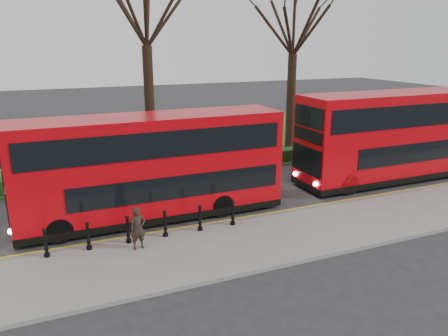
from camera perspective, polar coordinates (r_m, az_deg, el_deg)
name	(u,v)px	position (r m, az deg, el deg)	size (l,w,h in m)	color
ground	(164,225)	(18.30, -7.79, -7.42)	(120.00, 120.00, 0.00)	#28282B
pavement	(187,255)	(15.67, -4.80, -11.25)	(60.00, 4.00, 0.15)	gray
kerb	(171,233)	(17.39, -6.91, -8.42)	(60.00, 0.25, 0.16)	slate
grass_verge	(108,147)	(32.36, -14.95, 2.65)	(60.00, 18.00, 0.06)	#1A4717
hedge	(131,172)	(24.43, -12.11, -0.57)	(60.00, 0.90, 0.80)	black
yellow_line_outer	(169,232)	(17.68, -7.18, -8.25)	(60.00, 0.10, 0.01)	yellow
yellow_line_inner	(168,230)	(17.86, -7.36, -8.00)	(60.00, 0.10, 0.01)	yellow
tree_mid	(145,4)	(27.07, -10.30, 20.34)	(8.24, 8.24, 12.87)	black
tree_right	(294,21)	(30.90, 9.15, 18.39)	(7.56, 7.56, 11.82)	black
bollard_row	(147,227)	(16.62, -10.05, -7.59)	(7.17, 0.15, 1.00)	black
bus_lead	(152,168)	(18.47, -9.33, 0.04)	(11.05, 2.54, 4.40)	#C2040C
bus_rear	(400,136)	(25.48, 22.03, 3.90)	(11.90, 2.73, 4.74)	#C2040C
pedestrian	(138,228)	(15.88, -11.18, -7.73)	(0.57, 0.37, 1.55)	#2D241C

